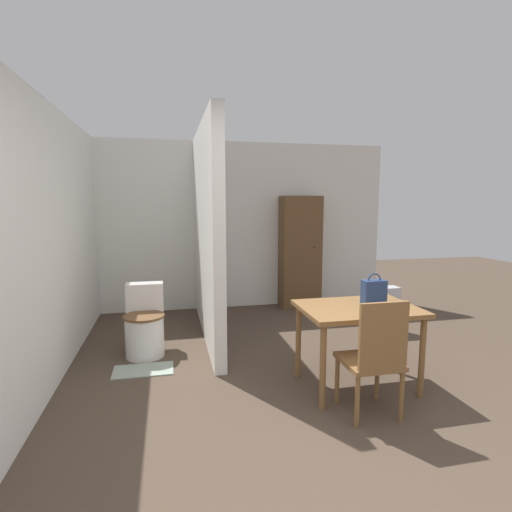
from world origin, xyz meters
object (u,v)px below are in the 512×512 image
Objects in this scene: handbag at (374,291)px; space_heater at (384,309)px; wooden_cabinet at (300,252)px; toilet at (145,326)px; wooden_chair at (374,356)px; dining_table at (358,317)px.

handbag reaches higher than space_heater.
wooden_cabinet is 3.00× the size of space_heater.
wooden_cabinet is (2.25, 1.52, 0.55)m from toilet.
toilet is (-1.75, 1.69, -0.18)m from wooden_chair.
dining_table is at bearing 77.59° from wooden_chair.
handbag is 2.66m from wooden_cabinet.
wooden_cabinet is (0.50, 3.21, 0.37)m from wooden_chair.
wooden_chair reaches higher than space_heater.
handbag is (0.29, 0.56, 0.35)m from wooden_chair.
space_heater is at bearing 2.38° from toilet.
dining_table is at bearing -160.57° from handbag.
dining_table is 1.36× the size of toilet.
wooden_chair reaches higher than dining_table.
wooden_chair is 0.72m from handbag.
dining_table is at bearing -98.16° from wooden_cabinet.
wooden_cabinet is 1.64m from space_heater.
space_heater is (1.02, 1.31, -0.35)m from dining_table.
space_heater is (0.84, 1.24, -0.55)m from handbag.
wooden_chair is at bearing -44.01° from toilet.
handbag is (0.18, 0.06, 0.20)m from dining_table.
space_heater is at bearing 58.13° from wooden_chair.
wooden_cabinet is at bearing 85.43° from handbag.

